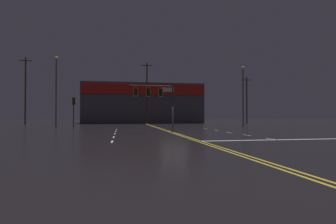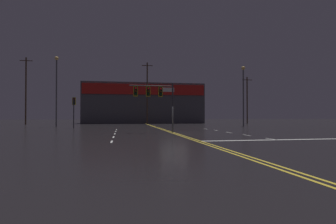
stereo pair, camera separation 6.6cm
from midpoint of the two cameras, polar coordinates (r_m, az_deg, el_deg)
name	(u,v)px [view 2 (the right image)]	position (r m, az deg, el deg)	size (l,w,h in m)	color
ground_plane	(174,133)	(24.23, 1.41, -4.62)	(200.00, 200.00, 0.00)	black
road_markings	(190,134)	(22.92, 4.90, -4.82)	(15.95, 60.00, 0.01)	gold
traffic_signal_median	(154,94)	(25.03, -3.09, 3.86)	(4.23, 0.36, 4.71)	#38383D
traffic_signal_corner_northwest	(74,105)	(35.50, -19.75, 1.34)	(0.42, 0.36, 3.98)	#38383D
streetlight_near_left	(243,88)	(41.60, 16.12, 5.08)	(0.56, 0.56, 9.17)	#59595E
streetlight_median_approach	(56,82)	(42.30, -23.07, 5.95)	(0.56, 0.56, 10.42)	#59595E
building_backdrop	(143,104)	(59.60, -5.39, 1.77)	(25.86, 10.23, 8.63)	#4C4C51
utility_pole_row	(138,94)	(52.34, -6.56, 4.00)	(46.06, 0.26, 12.42)	#4C3828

